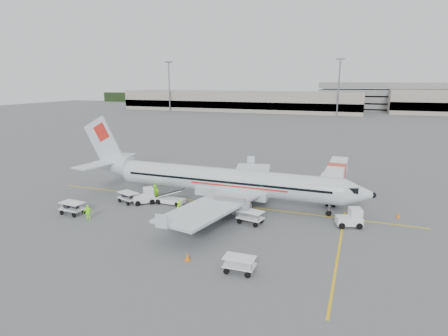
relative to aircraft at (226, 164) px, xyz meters
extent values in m
plane|color=#56595B|center=(-0.90, -0.24, -4.70)|extent=(360.00, 360.00, 0.00)
cube|color=yellow|center=(-0.90, -0.24, -4.70)|extent=(44.00, 0.20, 0.01)
cube|color=yellow|center=(13.10, -8.24, -4.70)|extent=(0.20, 20.00, 0.01)
cone|color=orange|center=(18.36, 1.94, -4.38)|extent=(0.40, 0.40, 0.65)
cone|color=orange|center=(6.07, 13.43, -4.41)|extent=(0.36, 0.36, 0.59)
cone|color=orange|center=(1.94, -14.23, -4.37)|extent=(0.41, 0.41, 0.68)
imported|color=#A2FE1C|center=(-8.88, -1.74, -3.91)|extent=(0.66, 0.68, 1.58)
imported|color=#A2FE1C|center=(-8.31, -1.74, -3.74)|extent=(1.19, 1.14, 1.93)
imported|color=#A2FE1C|center=(-3.41, -5.11, -3.91)|extent=(0.62, 1.04, 1.58)
imported|color=#A2FE1C|center=(-11.45, -9.76, -3.89)|extent=(0.97, 0.93, 1.62)
camera|label=1|loc=(14.14, -38.75, 9.26)|focal=30.00mm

